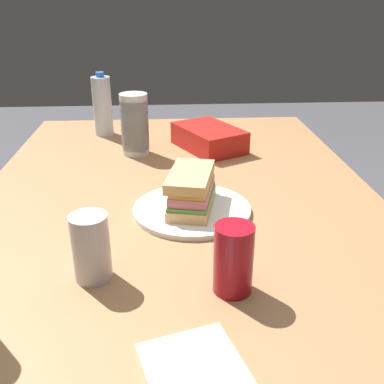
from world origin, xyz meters
TOP-DOWN VIEW (x-y plane):
  - dining_table at (0.00, 0.00)m, footprint 1.40×0.99m
  - paper_plate at (-0.10, -0.03)m, footprint 0.27×0.27m
  - sandwich at (-0.10, -0.03)m, footprint 0.20×0.13m
  - soda_can_red at (-0.40, -0.08)m, footprint 0.07×0.07m
  - chip_bag at (0.34, -0.11)m, footprint 0.27×0.24m
  - water_bottle_tall at (0.52, 0.24)m, footprint 0.06×0.06m
  - plastic_cup_stack at (0.31, 0.12)m, footprint 0.08×0.08m
  - soda_can_silver at (-0.34, 0.16)m, footprint 0.07×0.07m
  - paper_napkin at (-0.56, 0.00)m, footprint 0.16×0.16m

SIDE VIEW (x-z plane):
  - dining_table at x=0.00m, z-range 0.27..1.01m
  - paper_napkin at x=-0.56m, z-range 0.73..0.74m
  - paper_plate at x=-0.10m, z-range 0.73..0.74m
  - chip_bag at x=0.34m, z-range 0.73..0.80m
  - sandwich at x=-0.10m, z-range 0.74..0.83m
  - soda_can_red at x=-0.40m, z-range 0.73..0.85m
  - soda_can_silver at x=-0.34m, z-range 0.73..0.85m
  - plastic_cup_stack at x=0.31m, z-range 0.73..0.92m
  - water_bottle_tall at x=0.52m, z-range 0.73..0.94m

